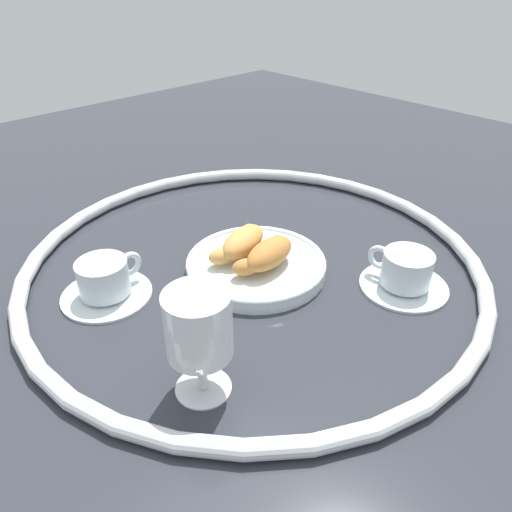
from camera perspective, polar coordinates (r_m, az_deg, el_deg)
The scene contains 8 objects.
ground_plane at distance 0.81m, azimuth -0.36°, elevation -1.17°, with size 2.20×2.20×0.00m, color #2D3038.
table_chrome_rim at distance 0.80m, azimuth -0.36°, elevation -0.45°, with size 0.75×0.75×0.02m, color silver.
pastry_plate at distance 0.79m, azimuth 0.00°, elevation -1.02°, with size 0.23×0.23×0.02m.
croissant_large at distance 0.76m, azimuth 1.39°, elevation 0.25°, with size 0.14×0.08×0.04m.
croissant_small at distance 0.79m, azimuth -1.72°, elevation 1.62°, with size 0.13×0.09×0.04m.
coffee_cup_near at distance 0.78m, azimuth 17.06°, elevation -1.92°, with size 0.14×0.14×0.06m.
coffee_cup_far at distance 0.76m, azimuth -17.26°, elevation -2.88°, with size 0.14×0.14×0.06m.
juice_glass_left at distance 0.55m, azimuth -6.72°, elevation -8.61°, with size 0.08×0.08×0.14m.
Camera 1 is at (-0.46, -0.49, 0.45)m, focal length 34.16 mm.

